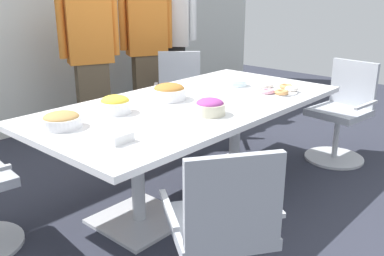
{
  "coord_description": "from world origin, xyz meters",
  "views": [
    {
      "loc": [
        -2.28,
        -2.04,
        1.57
      ],
      "look_at": [
        0.0,
        0.0,
        0.55
      ],
      "focal_mm": 40.31,
      "sensor_mm": 36.0,
      "label": 1
    }
  ],
  "objects_px": {
    "person_standing_1": "(147,48)",
    "donut_platter": "(276,90)",
    "snack_bowl_pretzels": "(169,92)",
    "snack_bowl_candy_mix": "(210,107)",
    "person_standing_0": "(91,56)",
    "office_chair_1": "(179,102)",
    "office_chair_3": "(222,241)",
    "napkin_pile": "(117,137)",
    "snack_bowl_cookies": "(61,120)",
    "office_chair_0": "(341,117)",
    "conference_table": "(192,118)",
    "person_standing_2": "(171,38)",
    "snack_bowl_chips_yellow": "(115,104)",
    "plate_stack": "(236,83)"
  },
  "relations": [
    {
      "from": "conference_table",
      "to": "snack_bowl_cookies",
      "type": "relative_size",
      "value": 9.86
    },
    {
      "from": "donut_platter",
      "to": "plate_stack",
      "type": "relative_size",
      "value": 1.95
    },
    {
      "from": "office_chair_0",
      "to": "snack_bowl_chips_yellow",
      "type": "relative_size",
      "value": 4.24
    },
    {
      "from": "person_standing_2",
      "to": "snack_bowl_pretzels",
      "type": "bearing_deg",
      "value": 97.19
    },
    {
      "from": "person_standing_1",
      "to": "napkin_pile",
      "type": "height_order",
      "value": "person_standing_1"
    },
    {
      "from": "person_standing_2",
      "to": "plate_stack",
      "type": "xyz_separation_m",
      "value": [
        -0.8,
        -1.55,
        -0.18
      ]
    },
    {
      "from": "person_standing_0",
      "to": "plate_stack",
      "type": "relative_size",
      "value": 9.21
    },
    {
      "from": "snack_bowl_cookies",
      "to": "donut_platter",
      "type": "height_order",
      "value": "snack_bowl_cookies"
    },
    {
      "from": "office_chair_1",
      "to": "snack_bowl_chips_yellow",
      "type": "bearing_deg",
      "value": 75.16
    },
    {
      "from": "office_chair_0",
      "to": "napkin_pile",
      "type": "distance_m",
      "value": 2.42
    },
    {
      "from": "person_standing_0",
      "to": "office_chair_1",
      "type": "bearing_deg",
      "value": 152.64
    },
    {
      "from": "office_chair_1",
      "to": "office_chair_3",
      "type": "bearing_deg",
      "value": 95.27
    },
    {
      "from": "person_standing_2",
      "to": "snack_bowl_candy_mix",
      "type": "relative_size",
      "value": 8.85
    },
    {
      "from": "person_standing_0",
      "to": "snack_bowl_pretzels",
      "type": "bearing_deg",
      "value": 100.16
    },
    {
      "from": "snack_bowl_candy_mix",
      "to": "napkin_pile",
      "type": "distance_m",
      "value": 0.74
    },
    {
      "from": "office_chair_1",
      "to": "snack_bowl_cookies",
      "type": "relative_size",
      "value": 3.74
    },
    {
      "from": "office_chair_0",
      "to": "person_standing_2",
      "type": "distance_m",
      "value": 2.23
    },
    {
      "from": "person_standing_1",
      "to": "plate_stack",
      "type": "bearing_deg",
      "value": 102.37
    },
    {
      "from": "conference_table",
      "to": "donut_platter",
      "type": "height_order",
      "value": "donut_platter"
    },
    {
      "from": "office_chair_0",
      "to": "conference_table",
      "type": "bearing_deg",
      "value": 76.47
    },
    {
      "from": "plate_stack",
      "to": "office_chair_0",
      "type": "bearing_deg",
      "value": -36.26
    },
    {
      "from": "person_standing_0",
      "to": "person_standing_2",
      "type": "distance_m",
      "value": 1.16
    },
    {
      "from": "office_chair_0",
      "to": "person_standing_0",
      "type": "relative_size",
      "value": 0.53
    },
    {
      "from": "snack_bowl_cookies",
      "to": "napkin_pile",
      "type": "xyz_separation_m",
      "value": [
        0.06,
        -0.44,
        -0.02
      ]
    },
    {
      "from": "donut_platter",
      "to": "conference_table",
      "type": "bearing_deg",
      "value": 157.13
    },
    {
      "from": "snack_bowl_cookies",
      "to": "conference_table",
      "type": "bearing_deg",
      "value": -11.78
    },
    {
      "from": "person_standing_1",
      "to": "office_chair_0",
      "type": "bearing_deg",
      "value": 128.23
    },
    {
      "from": "person_standing_1",
      "to": "snack_bowl_pretzels",
      "type": "height_order",
      "value": "person_standing_1"
    },
    {
      "from": "donut_platter",
      "to": "snack_bowl_candy_mix",
      "type": "bearing_deg",
      "value": -179.43
    },
    {
      "from": "snack_bowl_chips_yellow",
      "to": "donut_platter",
      "type": "relative_size",
      "value": 0.6
    },
    {
      "from": "office_chair_1",
      "to": "snack_bowl_candy_mix",
      "type": "relative_size",
      "value": 4.41
    },
    {
      "from": "napkin_pile",
      "to": "conference_table",
      "type": "bearing_deg",
      "value": 15.18
    },
    {
      "from": "office_chair_0",
      "to": "donut_platter",
      "type": "bearing_deg",
      "value": 79.33
    },
    {
      "from": "office_chair_3",
      "to": "snack_bowl_pretzels",
      "type": "height_order",
      "value": "office_chair_3"
    },
    {
      "from": "person_standing_0",
      "to": "snack_bowl_pretzels",
      "type": "xyz_separation_m",
      "value": [
        -0.35,
        -1.47,
        -0.07
      ]
    },
    {
      "from": "office_chair_3",
      "to": "snack_bowl_cookies",
      "type": "distance_m",
      "value": 1.22
    },
    {
      "from": "snack_bowl_chips_yellow",
      "to": "snack_bowl_cookies",
      "type": "distance_m",
      "value": 0.41
    },
    {
      "from": "snack_bowl_cookies",
      "to": "donut_platter",
      "type": "relative_size",
      "value": 0.68
    },
    {
      "from": "office_chair_1",
      "to": "napkin_pile",
      "type": "bearing_deg",
      "value": 81.46
    },
    {
      "from": "office_chair_1",
      "to": "person_standing_1",
      "type": "distance_m",
      "value": 0.85
    },
    {
      "from": "office_chair_0",
      "to": "snack_bowl_cookies",
      "type": "xyz_separation_m",
      "value": [
        -2.44,
        0.73,
        0.39
      ]
    },
    {
      "from": "office_chair_1",
      "to": "person_standing_2",
      "type": "bearing_deg",
      "value": -83.2
    },
    {
      "from": "snack_bowl_chips_yellow",
      "to": "napkin_pile",
      "type": "relative_size",
      "value": 1.53
    },
    {
      "from": "conference_table",
      "to": "snack_bowl_chips_yellow",
      "type": "distance_m",
      "value": 0.61
    },
    {
      "from": "person_standing_1",
      "to": "donut_platter",
      "type": "height_order",
      "value": "person_standing_1"
    },
    {
      "from": "person_standing_1",
      "to": "napkin_pile",
      "type": "distance_m",
      "value": 2.69
    },
    {
      "from": "office_chair_3",
      "to": "napkin_pile",
      "type": "bearing_deg",
      "value": 128.03
    },
    {
      "from": "conference_table",
      "to": "snack_bowl_pretzels",
      "type": "xyz_separation_m",
      "value": [
        -0.05,
        0.18,
        0.18
      ]
    },
    {
      "from": "office_chair_0",
      "to": "person_standing_1",
      "type": "xyz_separation_m",
      "value": [
        -0.44,
        2.15,
        0.48
      ]
    },
    {
      "from": "person_standing_1",
      "to": "snack_bowl_pretzels",
      "type": "bearing_deg",
      "value": 79.41
    }
  ]
}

